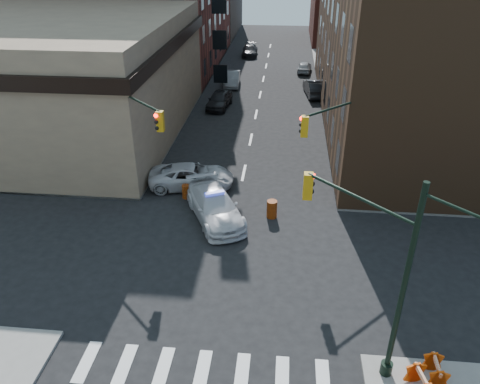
% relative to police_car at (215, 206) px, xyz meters
% --- Properties ---
extents(ground, '(140.00, 140.00, 0.00)m').
position_rel_police_car_xyz_m(ground, '(1.08, -3.95, -0.83)').
color(ground, black).
rests_on(ground, ground).
extents(sidewalk_nw, '(34.00, 54.50, 0.15)m').
position_rel_police_car_xyz_m(sidewalk_nw, '(-21.92, 28.80, -0.75)').
color(sidewalk_nw, gray).
rests_on(sidewalk_nw, ground).
extents(sidewalk_ne, '(34.00, 54.50, 0.15)m').
position_rel_police_car_xyz_m(sidewalk_ne, '(24.08, 28.80, -0.75)').
color(sidewalk_ne, gray).
rests_on(sidewalk_ne, ground).
extents(bank_building, '(22.00, 22.00, 9.00)m').
position_rel_police_car_xyz_m(bank_building, '(-15.92, 12.55, 3.67)').
color(bank_building, '#927B5F').
rests_on(bank_building, ground).
extents(commercial_row_ne, '(14.00, 34.00, 14.00)m').
position_rel_police_car_xyz_m(commercial_row_ne, '(14.08, 18.55, 6.17)').
color(commercial_row_ne, '#4C321E').
rests_on(commercial_row_ne, ground).
extents(signal_pole_se, '(5.40, 5.27, 8.00)m').
position_rel_police_car_xyz_m(signal_pole_se, '(7.12, -9.47, 3.79)').
color(signal_pole_se, black).
rests_on(signal_pole_se, sidewalk_se).
extents(signal_pole_nw, '(3.58, 3.67, 8.00)m').
position_rel_police_car_xyz_m(signal_pole_nw, '(-4.77, 1.39, 3.51)').
color(signal_pole_nw, black).
rests_on(signal_pole_nw, sidewalk_nw).
extents(signal_pole_ne, '(3.67, 3.58, 8.00)m').
position_rel_police_car_xyz_m(signal_pole_ne, '(6.92, 1.40, 3.51)').
color(signal_pole_ne, black).
rests_on(signal_pole_ne, sidewalk_ne).
extents(tree_ne_near, '(3.00, 3.00, 4.85)m').
position_rel_police_car_xyz_m(tree_ne_near, '(8.58, 22.05, 2.66)').
color(tree_ne_near, black).
rests_on(tree_ne_near, sidewalk_ne).
extents(tree_ne_far, '(3.00, 3.00, 4.85)m').
position_rel_police_car_xyz_m(tree_ne_far, '(8.58, 30.05, 2.66)').
color(tree_ne_far, black).
rests_on(tree_ne_far, sidewalk_ne).
extents(police_car, '(4.56, 6.15, 1.66)m').
position_rel_police_car_xyz_m(police_car, '(0.00, 0.00, 0.00)').
color(police_car, silver).
rests_on(police_car, ground).
extents(pickup, '(5.70, 3.20, 1.50)m').
position_rel_police_car_xyz_m(pickup, '(-2.09, 3.73, -0.08)').
color(pickup, silver).
rests_on(pickup, ground).
extents(parked_car_wnear, '(2.30, 4.72, 1.55)m').
position_rel_police_car_xyz_m(parked_car_wnear, '(-2.50, 19.61, -0.05)').
color(parked_car_wnear, black).
rests_on(parked_car_wnear, ground).
extents(parked_car_wfar, '(1.83, 4.60, 1.49)m').
position_rel_police_car_xyz_m(parked_car_wfar, '(-2.17, 27.11, -0.08)').
color(parked_car_wfar, gray).
rests_on(parked_car_wfar, ground).
extents(parked_car_wdeep, '(2.10, 4.91, 1.41)m').
position_rel_police_car_xyz_m(parked_car_wdeep, '(-1.42, 41.52, -0.12)').
color(parked_car_wdeep, black).
rests_on(parked_car_wdeep, ground).
extents(parked_car_enear, '(2.36, 5.15, 1.64)m').
position_rel_police_car_xyz_m(parked_car_enear, '(6.58, 24.38, -0.01)').
color(parked_car_enear, black).
rests_on(parked_car_enear, ground).
extents(parked_car_efar, '(1.88, 3.89, 1.28)m').
position_rel_police_car_xyz_m(parked_car_efar, '(5.75, 33.45, -0.19)').
color(parked_car_efar, '#93969B').
rests_on(parked_car_efar, ground).
extents(pedestrian_a, '(0.66, 0.51, 1.61)m').
position_rel_police_car_xyz_m(pedestrian_a, '(-9.51, 3.35, 0.13)').
color(pedestrian_a, black).
rests_on(pedestrian_a, sidewalk_nw).
extents(pedestrian_b, '(1.04, 0.95, 1.73)m').
position_rel_police_car_xyz_m(pedestrian_b, '(-7.41, 2.50, 0.19)').
color(pedestrian_b, black).
rests_on(pedestrian_b, sidewalk_nw).
extents(pedestrian_c, '(1.15, 1.12, 1.94)m').
position_rel_police_car_xyz_m(pedestrian_c, '(-9.78, 3.93, 0.29)').
color(pedestrian_c, black).
rests_on(pedestrian_c, sidewalk_nw).
extents(barrel_road, '(0.71, 0.71, 1.06)m').
position_rel_police_car_xyz_m(barrel_road, '(3.23, 0.50, -0.30)').
color(barrel_road, '#DC460A').
rests_on(barrel_road, ground).
extents(barrel_bank, '(0.56, 0.56, 0.88)m').
position_rel_police_car_xyz_m(barrel_bank, '(-2.15, 2.22, -0.39)').
color(barrel_bank, '#CC3E09').
rests_on(barrel_bank, ground).
extents(barricade_se_a, '(0.56, 1.11, 0.83)m').
position_rel_police_car_xyz_m(barricade_se_a, '(9.58, -10.34, -0.26)').
color(barricade_se_a, '#C84B09').
rests_on(barricade_se_a, sidewalk_se).
extents(barricade_se_b, '(0.79, 1.25, 0.87)m').
position_rel_police_car_xyz_m(barricade_se_b, '(8.91, -10.95, -0.24)').
color(barricade_se_b, '#C54F09').
rests_on(barricade_se_b, sidewalk_se).
extents(barricade_nw_a, '(1.27, 0.67, 0.94)m').
position_rel_police_car_xyz_m(barricade_nw_a, '(-5.67, 3.69, -0.21)').
color(barricade_nw_a, '#D35809').
rests_on(barricade_nw_a, sidewalk_nw).
extents(barricade_nw_b, '(1.13, 0.65, 0.81)m').
position_rel_police_car_xyz_m(barricade_nw_b, '(-7.46, 3.40, -0.28)').
color(barricade_nw_b, '#E0540A').
rests_on(barricade_nw_b, sidewalk_nw).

